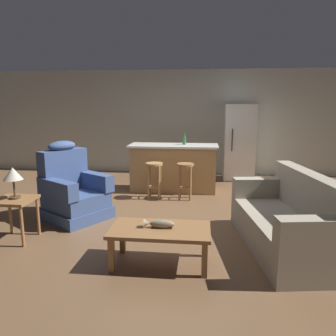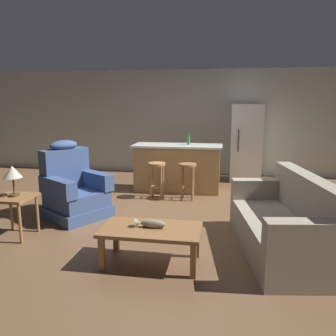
{
  "view_description": "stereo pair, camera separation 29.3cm",
  "coord_description": "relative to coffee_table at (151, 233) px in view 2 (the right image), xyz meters",
  "views": [
    {
      "loc": [
        0.61,
        -5.23,
        1.76
      ],
      "look_at": [
        0.05,
        -0.1,
        0.75
      ],
      "focal_mm": 35.0,
      "sensor_mm": 36.0,
      "label": 1
    },
    {
      "loc": [
        0.9,
        -5.19,
        1.76
      ],
      "look_at": [
        0.05,
        -0.1,
        0.75
      ],
      "focal_mm": 35.0,
      "sensor_mm": 36.0,
      "label": 2
    }
  ],
  "objects": [
    {
      "name": "fish_figurine",
      "position": [
        -0.01,
        0.01,
        0.1
      ],
      "size": [
        0.34,
        0.1,
        0.1
      ],
      "color": "#4C3823",
      "rests_on": "coffee_table"
    },
    {
      "name": "end_table",
      "position": [
        -1.97,
        0.45,
        0.1
      ],
      "size": [
        0.48,
        0.48,
        0.56
      ],
      "color": "olive",
      "rests_on": "ground_plane"
    },
    {
      "name": "table_lamp",
      "position": [
        -1.96,
        0.46,
        0.5
      ],
      "size": [
        0.24,
        0.24,
        0.41
      ],
      "color": "#4C3823",
      "rests_on": "end_table"
    },
    {
      "name": "bar_stool_right",
      "position": [
        0.12,
        2.58,
        0.11
      ],
      "size": [
        0.32,
        0.32,
        0.68
      ],
      "color": "olive",
      "rests_on": "ground_plane"
    },
    {
      "name": "coffee_table",
      "position": [
        0.0,
        0.0,
        0.0
      ],
      "size": [
        1.1,
        0.6,
        0.42
      ],
      "color": "olive",
      "rests_on": "ground_plane"
    },
    {
      "name": "ground_plane",
      "position": [
        -0.15,
        1.86,
        -0.36
      ],
      "size": [
        12.0,
        12.0,
        0.0
      ],
      "color": "brown"
    },
    {
      "name": "bar_stool_left",
      "position": [
        -0.46,
        2.58,
        0.11
      ],
      "size": [
        0.32,
        0.32,
        0.68
      ],
      "color": "#A87A47",
      "rests_on": "ground_plane"
    },
    {
      "name": "couch",
      "position": [
        1.51,
        0.57,
        -0.02
      ],
      "size": [
        1.12,
        2.0,
        0.94
      ],
      "rotation": [
        0.0,
        0.0,
        3.29
      ],
      "color": "#9E937F",
      "rests_on": "ground_plane"
    },
    {
      "name": "refrigerator",
      "position": [
        1.28,
        4.41,
        0.52
      ],
      "size": [
        0.7,
        0.69,
        1.76
      ],
      "color": "white",
      "rests_on": "ground_plane"
    },
    {
      "name": "recliner_near_lamp",
      "position": [
        -1.56,
        1.36,
        0.06
      ],
      "size": [
        1.16,
        1.16,
        1.2
      ],
      "rotation": [
        0.0,
        0.0,
        -0.57
      ],
      "color": "#384C7A",
      "rests_on": "ground_plane"
    },
    {
      "name": "kitchen_island",
      "position": [
        -0.15,
        3.21,
        0.11
      ],
      "size": [
        1.8,
        0.7,
        0.95
      ],
      "color": "#AD7F4C",
      "rests_on": "ground_plane"
    },
    {
      "name": "back_wall",
      "position": [
        -0.15,
        4.98,
        0.94
      ],
      "size": [
        12.0,
        0.05,
        2.6
      ],
      "color": "#B2B2A3",
      "rests_on": "ground_plane"
    },
    {
      "name": "bottle_tall_green",
      "position": [
        0.06,
        3.27,
        0.68
      ],
      "size": [
        0.07,
        0.07,
        0.24
      ],
      "color": "#2D6B38",
      "rests_on": "kitchen_island"
    }
  ]
}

